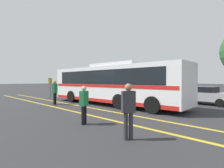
% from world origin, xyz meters
% --- Properties ---
extents(ground_plane, '(220.00, 220.00, 0.00)m').
position_xyz_m(ground_plane, '(0.00, 0.00, 0.00)').
color(ground_plane, '#2D2D30').
extents(lane_strip_0, '(31.84, 0.20, 0.01)m').
position_xyz_m(lane_strip_0, '(-0.29, -2.01, 0.00)').
color(lane_strip_0, gold).
rests_on(lane_strip_0, ground_plane).
extents(lane_strip_1, '(31.84, 0.20, 0.01)m').
position_xyz_m(lane_strip_1, '(-0.29, -3.62, 0.00)').
color(lane_strip_1, gold).
rests_on(lane_strip_1, ground_plane).
extents(curb_strip, '(39.84, 0.36, 0.15)m').
position_xyz_m(curb_strip, '(-0.29, 7.39, 0.07)').
color(curb_strip, '#99999E').
rests_on(curb_strip, ground_plane).
extents(transit_bus, '(12.26, 3.26, 3.21)m').
position_xyz_m(transit_bus, '(-0.28, 0.19, 1.69)').
color(transit_bus, white).
rests_on(transit_bus, ground_plane).
extents(parked_car_0, '(4.15, 2.08, 1.40)m').
position_xyz_m(parked_car_0, '(-11.91, 6.02, 0.72)').
color(parked_car_0, '#335B33').
rests_on(parked_car_0, ground_plane).
extents(parked_car_1, '(4.38, 2.17, 1.43)m').
position_xyz_m(parked_car_1, '(-6.70, 6.02, 0.74)').
color(parked_car_1, olive).
rests_on(parked_car_1, ground_plane).
extents(parked_car_2, '(4.92, 2.25, 1.34)m').
position_xyz_m(parked_car_2, '(-0.55, 5.94, 0.68)').
color(parked_car_2, '#9E9EA3').
rests_on(parked_car_2, ground_plane).
extents(parked_car_3, '(4.47, 2.07, 1.41)m').
position_xyz_m(parked_car_3, '(4.71, 5.72, 0.72)').
color(parked_car_3, '#9E9EA3').
rests_on(parked_car_3, ground_plane).
extents(pedestrian_0, '(0.39, 0.47, 1.88)m').
position_xyz_m(pedestrian_0, '(-3.47, -3.01, 1.08)').
color(pedestrian_0, black).
rests_on(pedestrian_0, ground_plane).
extents(pedestrian_1, '(0.42, 0.47, 1.79)m').
position_xyz_m(pedestrian_1, '(5.90, -5.15, 1.03)').
color(pedestrian_1, '#2D2D33').
rests_on(pedestrian_1, ground_plane).
extents(pedestrian_2, '(0.37, 0.47, 1.66)m').
position_xyz_m(pedestrian_2, '(3.30, -5.02, 0.94)').
color(pedestrian_2, black).
rests_on(pedestrian_2, ground_plane).
extents(bus_stop_sign, '(0.07, 0.40, 2.21)m').
position_xyz_m(bus_stop_sign, '(-7.33, -1.59, 1.40)').
color(bus_stop_sign, '#59595E').
rests_on(bus_stop_sign, ground_plane).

